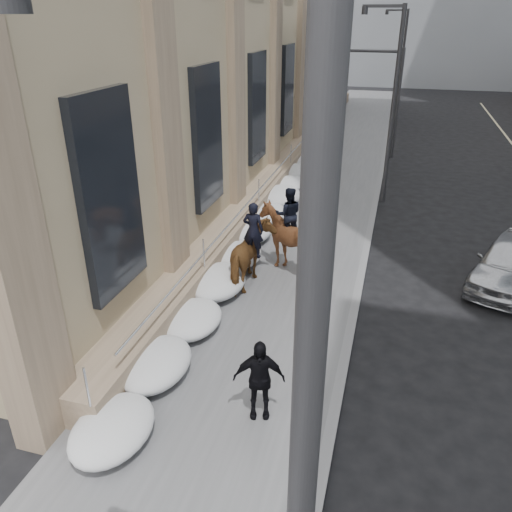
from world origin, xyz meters
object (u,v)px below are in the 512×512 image
(mounted_horse_right, at_px, (287,236))
(car_silver, at_px, (511,263))
(mounted_horse_left, at_px, (252,254))
(pedestrian, at_px, (259,379))

(mounted_horse_right, distance_m, car_silver, 6.91)
(mounted_horse_left, distance_m, mounted_horse_right, 1.54)
(mounted_horse_right, bearing_deg, pedestrian, 80.98)
(mounted_horse_left, height_order, pedestrian, mounted_horse_left)
(mounted_horse_left, height_order, car_silver, mounted_horse_left)
(mounted_horse_left, distance_m, car_silver, 7.96)
(pedestrian, height_order, car_silver, pedestrian)
(mounted_horse_left, height_order, mounted_horse_right, mounted_horse_right)
(pedestrian, bearing_deg, mounted_horse_right, 82.56)
(mounted_horse_right, relative_size, pedestrian, 1.52)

